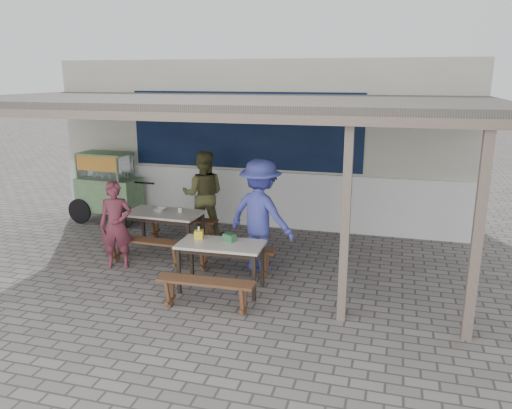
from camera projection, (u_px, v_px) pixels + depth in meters
The scene contains 17 objects.
ground at pixel (202, 276), 8.15m from camera, with size 60.00×60.00×0.00m, color slate.
back_wall at pixel (260, 143), 11.05m from camera, with size 9.00×1.28×3.50m.
warung_roof at pixel (219, 104), 8.30m from camera, with size 9.00×4.21×2.81m.
table_left at pixel (164, 216), 9.12m from camera, with size 1.40×0.80×0.75m.
bench_left_street at pixel (146, 246), 8.56m from camera, with size 1.49×0.33×0.45m.
bench_left_wall at pixel (181, 223), 9.86m from camera, with size 1.49×0.33×0.45m.
table_right at pixel (221, 248), 7.44m from camera, with size 1.29×0.69×0.75m.
bench_right_street at pixel (206, 288), 6.86m from camera, with size 1.38×0.33×0.45m.
bench_right_wall at pixel (234, 254), 8.18m from camera, with size 1.38×0.33×0.45m.
vendor_cart at pixel (108, 184), 10.99m from camera, with size 1.97×0.82×1.55m.
patron_street_side at pixel (116, 225), 8.33m from camera, with size 0.54×0.36×1.49m, color brown.
patron_wall_side at pixel (203, 195), 9.91m from camera, with size 0.85×0.66×1.75m, color brown.
patron_right_table at pixel (261, 215), 8.23m from camera, with size 1.21×0.70×1.87m, color #444CB3.
tissue_box at pixel (199, 234), 7.62m from camera, with size 0.13×0.13×0.13m, color yellow.
donation_box at pixel (229, 238), 7.49m from camera, with size 0.18×0.12×0.12m, color #2F693F.
condiment_jar at pixel (180, 210), 9.10m from camera, with size 0.08×0.08×0.09m, color beige.
condiment_bowl at pixel (160, 209), 9.19m from camera, with size 0.22×0.22×0.05m, color white.
Camera 1 is at (2.90, -7.08, 3.17)m, focal length 35.00 mm.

